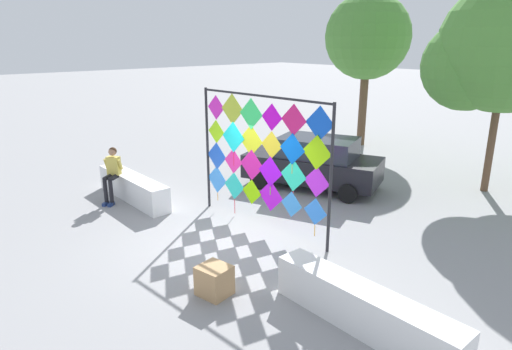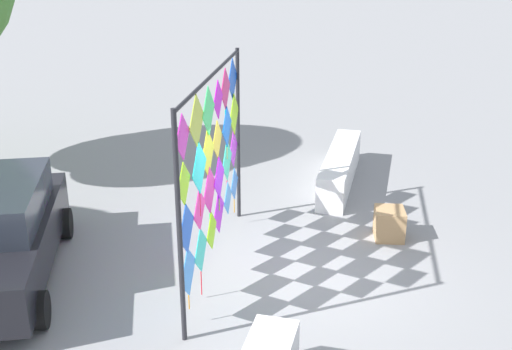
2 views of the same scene
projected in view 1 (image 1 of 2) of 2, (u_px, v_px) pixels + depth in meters
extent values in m
plane|color=gray|center=(223.00, 242.00, 10.24)|extent=(120.00, 120.00, 0.00)
cube|color=white|center=(133.00, 188.00, 12.89)|extent=(3.32, 0.55, 0.72)
cube|color=white|center=(363.00, 309.00, 7.09)|extent=(3.32, 0.55, 0.72)
cylinder|color=#232328|center=(208.00, 149.00, 12.01)|extent=(0.07, 0.07, 3.28)
cylinder|color=#232328|center=(331.00, 180.00, 9.34)|extent=(0.07, 0.07, 3.28)
cylinder|color=#232328|center=(262.00, 96.00, 10.21)|extent=(4.00, 0.39, 0.06)
cube|color=#348CF4|center=(217.00, 179.00, 12.01)|extent=(0.75, 0.07, 0.75)
cylinder|color=orange|center=(218.00, 196.00, 12.16)|extent=(0.02, 0.02, 0.23)
cube|color=#23CCBD|center=(234.00, 186.00, 11.56)|extent=(0.73, 0.07, 0.73)
cylinder|color=red|center=(235.00, 206.00, 11.73)|extent=(0.02, 0.02, 0.40)
cube|color=#8AE107|center=(252.00, 192.00, 11.12)|extent=(0.64, 0.07, 0.64)
cube|color=#B214E2|center=(271.00, 196.00, 10.70)|extent=(0.77, 0.08, 0.77)
cube|color=#3790ED|center=(291.00, 204.00, 10.26)|extent=(0.62, 0.06, 0.62)
cube|color=#3281F3|center=(315.00, 212.00, 9.82)|extent=(0.63, 0.06, 0.63)
cylinder|color=orange|center=(315.00, 230.00, 9.96)|extent=(0.02, 0.02, 0.27)
cube|color=blue|center=(217.00, 156.00, 11.81)|extent=(0.73, 0.07, 0.73)
cube|color=#F12896|center=(233.00, 161.00, 11.37)|extent=(0.65, 0.07, 0.65)
cube|color=#CE1991|center=(252.00, 165.00, 10.92)|extent=(0.78, 0.08, 0.78)
cylinder|color=#16E55C|center=(252.00, 187.00, 11.09)|extent=(0.02, 0.02, 0.34)
cube|color=#9A0DF6|center=(270.00, 172.00, 10.51)|extent=(0.74, 0.07, 0.74)
cylinder|color=#68E516|center=(270.00, 191.00, 10.66)|extent=(0.02, 0.02, 0.21)
cube|color=#26DCB0|center=(293.00, 176.00, 10.04)|extent=(0.74, 0.07, 0.74)
cylinder|color=#E51649|center=(293.00, 197.00, 10.20)|extent=(0.02, 0.02, 0.30)
cube|color=#BF28EE|center=(317.00, 182.00, 9.63)|extent=(0.69, 0.07, 0.69)
cube|color=#A0F316|center=(216.00, 132.00, 11.63)|extent=(0.61, 0.06, 0.61)
cube|color=#17E6E6|center=(233.00, 137.00, 11.16)|extent=(0.78, 0.08, 0.79)
cylinder|color=red|center=(234.00, 159.00, 11.33)|extent=(0.02, 0.02, 0.35)
cube|color=yellow|center=(251.00, 141.00, 10.77)|extent=(0.77, 0.08, 0.77)
cylinder|color=#1E16E5|center=(251.00, 164.00, 10.95)|extent=(0.02, 0.02, 0.40)
cube|color=gold|center=(272.00, 145.00, 10.33)|extent=(0.65, 0.07, 0.65)
cube|color=blue|center=(292.00, 149.00, 9.88)|extent=(0.71, 0.07, 0.71)
cylinder|color=orange|center=(292.00, 169.00, 10.02)|extent=(0.02, 0.02, 0.22)
cube|color=#94E00C|center=(317.00, 153.00, 9.43)|extent=(0.76, 0.08, 0.76)
cube|color=#E124C2|center=(216.00, 107.00, 11.43)|extent=(0.63, 0.06, 0.63)
cube|color=#BAD133|center=(232.00, 109.00, 10.98)|extent=(0.77, 0.08, 0.77)
cylinder|color=#3416E5|center=(233.00, 131.00, 11.15)|extent=(0.02, 0.02, 0.33)
cube|color=#37F973|center=(251.00, 114.00, 10.55)|extent=(0.75, 0.07, 0.75)
cube|color=#D60AE3|center=(272.00, 117.00, 10.11)|extent=(0.63, 0.06, 0.63)
cube|color=#DF1B71|center=(294.00, 120.00, 9.70)|extent=(0.71, 0.07, 0.71)
cylinder|color=#16E58B|center=(293.00, 143.00, 9.86)|extent=(0.02, 0.02, 0.34)
cube|color=blue|center=(320.00, 123.00, 9.25)|extent=(0.74, 0.07, 0.75)
cylinder|color=black|center=(106.00, 193.00, 12.48)|extent=(0.11, 0.11, 0.72)
cylinder|color=black|center=(108.00, 177.00, 12.55)|extent=(0.34, 0.40, 0.13)
cube|color=navy|center=(106.00, 204.00, 12.52)|extent=(0.22, 0.25, 0.09)
cylinder|color=black|center=(111.00, 193.00, 12.45)|extent=(0.11, 0.11, 0.72)
cylinder|color=black|center=(114.00, 178.00, 12.52)|extent=(0.34, 0.40, 0.13)
cube|color=navy|center=(111.00, 204.00, 12.48)|extent=(0.22, 0.25, 0.09)
cube|color=gold|center=(114.00, 166.00, 12.64)|extent=(0.41, 0.37, 0.52)
sphere|color=#A37556|center=(112.00, 152.00, 12.52)|extent=(0.22, 0.22, 0.22)
sphere|color=#382314|center=(113.00, 151.00, 12.53)|extent=(0.22, 0.22, 0.22)
cylinder|color=gold|center=(106.00, 164.00, 12.65)|extent=(0.17, 0.19, 0.31)
cylinder|color=gold|center=(120.00, 165.00, 12.56)|extent=(0.17, 0.19, 0.31)
cube|color=black|center=(312.00, 167.00, 13.92)|extent=(4.48, 3.22, 0.74)
cube|color=#282D38|center=(317.00, 147.00, 13.66)|extent=(2.73, 2.33, 0.59)
cylinder|color=black|center=(259.00, 180.00, 13.86)|extent=(0.59, 0.41, 0.55)
cylinder|color=black|center=(282.00, 166.00, 15.38)|extent=(0.59, 0.41, 0.55)
cylinder|color=black|center=(348.00, 193.00, 12.68)|extent=(0.59, 0.41, 0.55)
cylinder|color=black|center=(363.00, 177.00, 14.19)|extent=(0.59, 0.41, 0.55)
cube|color=tan|center=(214.00, 280.00, 8.09)|extent=(0.64, 0.61, 0.56)
cylinder|color=brown|center=(363.00, 105.00, 19.29)|extent=(0.35, 0.35, 3.53)
sphere|color=#4C8938|center=(368.00, 36.00, 18.47)|extent=(3.52, 3.52, 3.52)
sphere|color=#4C8938|center=(374.00, 33.00, 18.47)|extent=(2.26, 2.26, 2.26)
sphere|color=#4C8938|center=(364.00, 36.00, 18.66)|extent=(2.95, 2.95, 2.95)
sphere|color=#4C8938|center=(366.00, 27.00, 18.34)|extent=(2.40, 2.40, 2.40)
cylinder|color=brown|center=(492.00, 140.00, 13.31)|extent=(0.22, 0.22, 3.16)
sphere|color=#4C8938|center=(506.00, 46.00, 12.52)|extent=(3.74, 3.74, 3.74)
sphere|color=#4C8938|center=(505.00, 45.00, 13.36)|extent=(3.14, 3.14, 3.14)
sphere|color=#4C8938|center=(467.00, 66.00, 13.09)|extent=(2.62, 2.62, 2.62)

